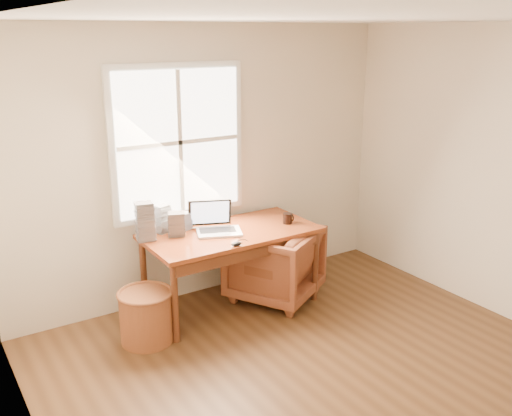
{
  "coord_description": "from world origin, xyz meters",
  "views": [
    {
      "loc": [
        -2.48,
        -2.52,
        2.52
      ],
      "look_at": [
        0.18,
        1.65,
        0.98
      ],
      "focal_mm": 40.0,
      "sensor_mm": 36.0,
      "label": 1
    }
  ],
  "objects_px": {
    "desk": "(231,233)",
    "cd_stack_a": "(162,218)",
    "armchair": "(274,263)",
    "laptop": "(219,217)",
    "wicker_stool": "(146,317)",
    "coffee_mug": "(288,218)"
  },
  "relations": [
    {
      "from": "desk",
      "to": "wicker_stool",
      "type": "height_order",
      "value": "desk"
    },
    {
      "from": "wicker_stool",
      "to": "coffee_mug",
      "type": "relative_size",
      "value": 4.39
    },
    {
      "from": "armchair",
      "to": "laptop",
      "type": "distance_m",
      "value": 0.78
    },
    {
      "from": "armchair",
      "to": "laptop",
      "type": "bearing_deg",
      "value": -38.58
    },
    {
      "from": "desk",
      "to": "armchair",
      "type": "height_order",
      "value": "desk"
    },
    {
      "from": "laptop",
      "to": "coffee_mug",
      "type": "relative_size",
      "value": 4.47
    },
    {
      "from": "wicker_stool",
      "to": "coffee_mug",
      "type": "distance_m",
      "value": 1.62
    },
    {
      "from": "wicker_stool",
      "to": "laptop",
      "type": "relative_size",
      "value": 0.98
    },
    {
      "from": "laptop",
      "to": "cd_stack_a",
      "type": "relative_size",
      "value": 1.73
    },
    {
      "from": "laptop",
      "to": "wicker_stool",
      "type": "bearing_deg",
      "value": -144.28
    },
    {
      "from": "coffee_mug",
      "to": "wicker_stool",
      "type": "bearing_deg",
      "value": 171.85
    },
    {
      "from": "wicker_stool",
      "to": "cd_stack_a",
      "type": "bearing_deg",
      "value": 52.13
    },
    {
      "from": "coffee_mug",
      "to": "cd_stack_a",
      "type": "distance_m",
      "value": 1.19
    },
    {
      "from": "desk",
      "to": "cd_stack_a",
      "type": "bearing_deg",
      "value": 149.21
    },
    {
      "from": "wicker_stool",
      "to": "cd_stack_a",
      "type": "xyz_separation_m",
      "value": [
        0.4,
        0.52,
        0.66
      ]
    },
    {
      "from": "armchair",
      "to": "wicker_stool",
      "type": "bearing_deg",
      "value": -24.76
    },
    {
      "from": "wicker_stool",
      "to": "cd_stack_a",
      "type": "relative_size",
      "value": 1.7
    },
    {
      "from": "desk",
      "to": "wicker_stool",
      "type": "distance_m",
      "value": 1.09
    },
    {
      "from": "wicker_stool",
      "to": "laptop",
      "type": "height_order",
      "value": "laptop"
    },
    {
      "from": "armchair",
      "to": "wicker_stool",
      "type": "height_order",
      "value": "armchair"
    },
    {
      "from": "coffee_mug",
      "to": "laptop",
      "type": "bearing_deg",
      "value": 159.46
    },
    {
      "from": "desk",
      "to": "armchair",
      "type": "bearing_deg",
      "value": -10.91
    }
  ]
}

